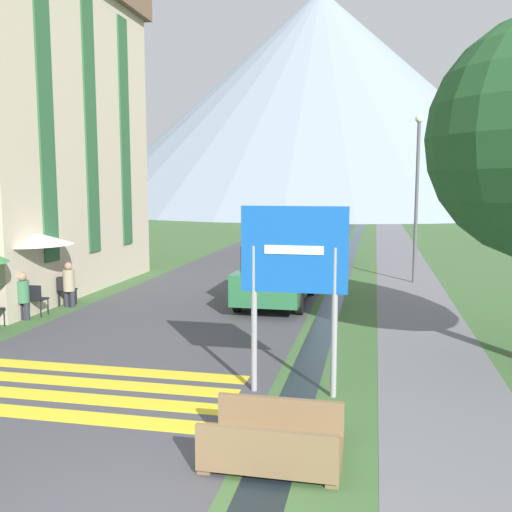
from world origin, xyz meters
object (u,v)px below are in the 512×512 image
(road_sign, at_px, (294,270))
(cafe_chair_middle, at_px, (37,297))
(hotel_building, at_px, (7,114))
(streetlamp, at_px, (417,186))
(cafe_chair_far_right, at_px, (66,288))
(parked_car_near, at_px, (277,272))
(cafe_chair_far_left, at_px, (65,289))
(footbridge, at_px, (273,445))
(person_seated_near, at_px, (69,282))
(person_seated_far, at_px, (23,294))
(parked_car_far, at_px, (318,240))
(cafe_umbrella_middle_white, at_px, (29,238))

(road_sign, height_order, cafe_chair_middle, road_sign)
(hotel_building, height_order, streetlamp, hotel_building)
(cafe_chair_far_right, bearing_deg, hotel_building, 157.25)
(parked_car_near, distance_m, cafe_chair_far_left, 6.10)
(footbridge, relative_size, cafe_chair_far_left, 2.00)
(road_sign, distance_m, cafe_chair_far_right, 9.43)
(footbridge, xyz_separation_m, cafe_chair_far_left, (-7.44, 7.88, 0.29))
(parked_car_near, height_order, person_seated_near, parked_car_near)
(road_sign, xyz_separation_m, streetlamp, (2.69, 11.73, 1.34))
(hotel_building, height_order, person_seated_far, hotel_building)
(footbridge, relative_size, parked_car_far, 0.41)
(parked_car_near, xyz_separation_m, person_seated_far, (-6.04, -3.42, -0.23))
(cafe_chair_far_left, xyz_separation_m, person_seated_far, (-0.19, -1.71, 0.17))
(person_seated_near, bearing_deg, cafe_umbrella_middle_white, -128.92)
(hotel_building, distance_m, road_sign, 13.55)
(cafe_chair_middle, xyz_separation_m, cafe_chair_far_left, (0.09, 1.28, 0.00))
(person_seated_far, bearing_deg, cafe_chair_far_left, 83.55)
(road_sign, height_order, person_seated_near, road_sign)
(road_sign, height_order, cafe_chair_far_left, road_sign)
(streetlamp, bearing_deg, cafe_chair_far_right, -148.84)
(cafe_chair_middle, height_order, streetlamp, streetlamp)
(streetlamp, bearing_deg, person_seated_far, -142.16)
(cafe_chair_far_left, height_order, streetlamp, streetlamp)
(hotel_building, xyz_separation_m, cafe_umbrella_middle_white, (2.64, -3.10, -3.69))
(parked_car_near, relative_size, cafe_chair_far_right, 5.33)
(hotel_building, relative_size, parked_car_near, 2.34)
(footbridge, xyz_separation_m, parked_car_near, (-1.60, 9.59, 0.68))
(streetlamp, bearing_deg, footbridge, -100.41)
(road_sign, relative_size, person_seated_far, 2.53)
(parked_car_far, height_order, cafe_chair_far_left, parked_car_far)
(cafe_umbrella_middle_white, height_order, person_seated_near, cafe_umbrella_middle_white)
(road_sign, bearing_deg, streetlamp, 77.10)
(hotel_building, xyz_separation_m, parked_car_near, (9.00, -0.56, -4.82))
(person_seated_near, bearing_deg, streetlamp, 32.32)
(parked_car_far, distance_m, person_seated_far, 14.78)
(hotel_building, relative_size, cafe_umbrella_middle_white, 4.55)
(person_seated_far, relative_size, streetlamp, 0.21)
(parked_car_near, bearing_deg, footbridge, -80.53)
(cafe_chair_far_right, distance_m, person_seated_far, 1.86)
(hotel_building, xyz_separation_m, parked_car_far, (9.21, 9.42, -4.83))
(cafe_chair_middle, bearing_deg, person_seated_far, -83.26)
(footbridge, relative_size, person_seated_near, 1.32)
(cafe_chair_far_left, bearing_deg, cafe_chair_middle, -80.91)
(hotel_building, bearing_deg, footbridge, -43.76)
(road_sign, bearing_deg, person_seated_near, 142.86)
(cafe_chair_middle, distance_m, streetlamp, 12.94)
(cafe_chair_far_left, distance_m, streetlamp, 12.17)
(hotel_building, bearing_deg, parked_car_far, 45.66)
(cafe_chair_middle, distance_m, cafe_umbrella_middle_white, 1.65)
(hotel_building, distance_m, cafe_chair_far_left, 6.51)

